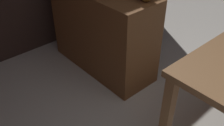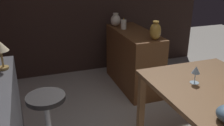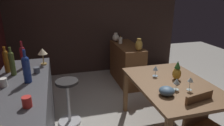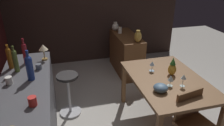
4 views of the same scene
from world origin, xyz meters
The scene contains 23 objects.
ground_plane centered at (0.00, 0.00, 0.00)m, with size 9.00×9.00×0.00m, color #B7B2A8.
wall_side_right centered at (2.55, 0.30, 1.30)m, with size 0.10×4.40×2.60m, color #33231E.
dining_table centered at (-0.02, -0.40, 0.66)m, with size 1.37×0.94×0.74m.
kitchen_counter centered at (-0.05, 1.44, 0.45)m, with size 2.10×0.60×0.90m, color #4C4C51.
sideboard_cabinet centered at (1.72, -0.39, 0.41)m, with size 1.10×0.44×0.82m, color brown.
chair_near_window centered at (-0.63, -0.44, 0.48)m, with size 0.47×0.47×0.84m.
bar_stool centered at (0.55, 0.92, 0.36)m, with size 0.34×0.34×0.68m.
wine_glass_left centered at (-0.20, -0.34, 0.85)m, with size 0.07×0.07×0.15m.
wine_glass_right centered at (0.25, -0.29, 0.85)m, with size 0.08×0.08×0.15m.
wine_glass_center centered at (-0.25, -0.49, 0.87)m, with size 0.07×0.07×0.17m.
pineapple_centerpiece centered at (0.07, -0.51, 0.85)m, with size 0.11×0.11×0.26m.
fruit_bowl centered at (-0.29, -0.16, 0.79)m, with size 0.18×0.18×0.10m, color slate.
wine_bottle_cobalt centered at (0.13, 1.36, 1.07)m, with size 0.08×0.08×0.38m.
wine_bottle_amber centered at (0.53, 1.64, 1.06)m, with size 0.07×0.07×0.33m.
wine_bottle_ruby centered at (0.64, 1.45, 1.06)m, with size 0.07×0.07×0.36m.
wine_bottle_olive centered at (0.41, 1.55, 1.06)m, with size 0.06×0.06×0.35m.
cup_white centered at (0.09, 1.59, 0.95)m, with size 0.11×0.08×0.09m.
cup_slate centered at (0.40, 1.28, 0.94)m, with size 0.11×0.08×0.08m.
cup_red centered at (-0.42, 1.30, 0.95)m, with size 0.12×0.08×0.10m.
counter_lamp centered at (0.70, 1.21, 1.08)m, with size 0.13×0.13×0.23m.
pillar_candle_tall centered at (1.89, -0.30, 0.89)m, with size 0.08×0.08×0.16m.
vase_brass centered at (1.27, -0.46, 0.93)m, with size 0.14×0.14×0.23m.
vase_ceramic_ivory centered at (2.10, -0.25, 0.91)m, with size 0.15×0.15×0.19m.
Camera 4 is at (-2.30, 1.00, 2.18)m, focal length 34.37 mm.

